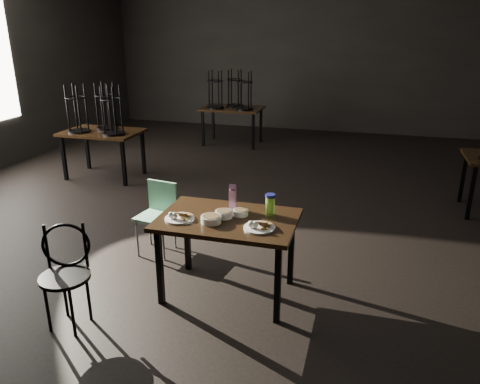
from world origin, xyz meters
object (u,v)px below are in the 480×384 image
(school_chair, at_px, (158,211))
(bentwood_chair, at_px, (66,268))
(juice_carton, at_px, (233,198))
(main_table, at_px, (228,226))
(water_bottle, at_px, (270,204))

(school_chair, bearing_deg, bentwood_chair, -87.16)
(juice_carton, xyz_separation_m, bentwood_chair, (-1.11, -0.97, -0.36))
(main_table, bearing_deg, water_bottle, 25.46)
(bentwood_chair, xyz_separation_m, school_chair, (0.15, 1.40, -0.04))
(main_table, distance_m, water_bottle, 0.42)
(main_table, height_order, juice_carton, juice_carton)
(school_chair, bearing_deg, water_bottle, -10.51)
(juice_carton, distance_m, bentwood_chair, 1.52)
(main_table, bearing_deg, juice_carton, 93.98)
(juice_carton, relative_size, water_bottle, 1.22)
(bentwood_chair, bearing_deg, water_bottle, 8.49)
(water_bottle, relative_size, bentwood_chair, 0.23)
(juice_carton, bearing_deg, school_chair, 156.12)
(main_table, bearing_deg, bentwood_chair, -145.81)
(juice_carton, height_order, bentwood_chair, juice_carton)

